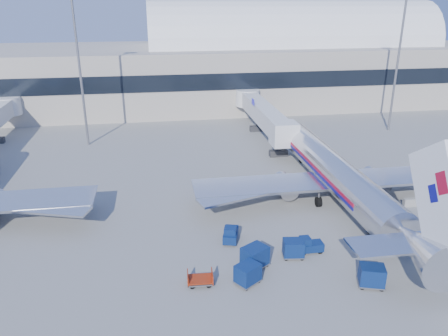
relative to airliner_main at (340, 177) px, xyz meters
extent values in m
plane|color=gray|center=(-10.00, -4.51, -2.93)|extent=(260.00, 260.00, 0.00)
cube|color=#B2AA9E|center=(-35.00, 51.49, 3.07)|extent=(170.00, 28.00, 12.00)
cube|color=black|center=(-35.00, 37.54, 4.07)|extent=(170.00, 0.40, 3.00)
cylinder|color=white|center=(10.00, 51.49, 9.07)|extent=(60.00, 18.00, 18.00)
cylinder|color=silver|center=(0.00, 1.49, -0.03)|extent=(3.80, 28.00, 3.80)
sphere|color=silver|center=(0.00, 15.49, -0.03)|extent=(3.72, 3.72, 3.72)
cone|color=silver|center=(0.00, -15.51, 0.37)|extent=(3.80, 6.00, 3.80)
cube|color=#A70C27|center=(0.00, 2.49, 0.22)|extent=(3.85, 20.16, 0.32)
cube|color=navy|center=(0.00, 2.49, -0.15)|extent=(3.85, 20.16, 0.32)
cube|color=white|center=(0.00, -16.01, 4.77)|extent=(0.35, 7.79, 8.74)
cube|color=silver|center=(0.00, -15.01, 0.57)|extent=(11.00, 3.00, 0.18)
cube|color=silver|center=(0.00, 0.49, -0.63)|extent=(32.00, 5.00, 0.28)
cylinder|color=#B7B7BC|center=(-5.50, 1.99, -1.58)|extent=(2.10, 3.80, 2.10)
cylinder|color=#B7B7BC|center=(5.50, 1.99, -1.58)|extent=(2.10, 3.80, 2.10)
cylinder|color=black|center=(0.00, 12.49, -2.48)|extent=(0.40, 0.90, 0.90)
cube|color=silver|center=(-2.40, 25.49, 1.07)|extent=(2.70, 24.00, 2.70)
cube|color=silver|center=(-2.40, 13.29, 1.07)|extent=(3.40, 3.20, 3.20)
cylinder|color=silver|center=(-2.40, 36.99, 1.07)|extent=(4.40, 4.40, 3.00)
cube|color=#2D2D30|center=(-2.40, 15.49, -1.13)|extent=(0.50, 0.50, 3.00)
cube|color=#2D2D30|center=(-2.40, 15.49, -2.48)|extent=(2.60, 1.00, 0.90)
cube|color=#2D2D30|center=(-2.40, 28.49, -1.13)|extent=(0.50, 0.50, 3.00)
cube|color=#2D2D30|center=(-2.40, 28.49, -2.48)|extent=(2.60, 1.00, 0.90)
cube|color=#1C1B95|center=(-4.00, 25.49, 2.87)|extent=(0.12, 1.40, 0.90)
cylinder|color=silver|center=(-44.40, 36.99, 1.07)|extent=(4.40, 4.40, 3.00)
cylinder|color=slate|center=(-30.00, 25.49, 8.07)|extent=(0.36, 0.36, 22.00)
cylinder|color=slate|center=(20.00, 25.49, 8.07)|extent=(0.36, 0.36, 22.00)
cube|color=#9E9E96|center=(8.00, -2.51, -2.48)|extent=(3.00, 0.55, 0.90)
cube|color=#9E9E96|center=(11.30, -2.51, -2.48)|extent=(3.00, 0.55, 0.90)
cube|color=#0A2051|center=(-6.61, -9.61, -2.39)|extent=(2.28, 1.18, 0.74)
cube|color=#0A2051|center=(-7.11, -9.62, -1.80)|extent=(0.90, 1.00, 0.69)
cylinder|color=black|center=(-5.84, -9.15, -2.65)|extent=(0.55, 0.23, 0.55)
cube|color=#0A2051|center=(1.11, -7.94, -2.31)|extent=(2.65, 2.78, 0.84)
cube|color=#0A2051|center=(0.75, -7.52, -1.65)|extent=(1.50, 1.49, 0.78)
cylinder|color=black|center=(2.08, -8.29, -2.61)|extent=(0.59, 0.63, 0.62)
cube|color=#0A2051|center=(-13.23, -6.57, -2.33)|extent=(1.88, 2.73, 0.81)
cube|color=#0A2051|center=(-13.38, -7.09, -1.68)|extent=(1.31, 1.23, 0.76)
cylinder|color=black|center=(-13.46, -5.60, -2.62)|extent=(0.39, 0.65, 0.61)
cube|color=#0A2051|center=(-8.35, -10.18, -2.01)|extent=(1.90, 1.56, 1.40)
cube|color=slate|center=(-8.35, -10.18, -2.71)|extent=(2.00, 1.62, 0.10)
cylinder|color=black|center=(-7.61, -9.74, -2.73)|extent=(0.40, 0.20, 0.39)
cube|color=#0A2051|center=(-12.00, -11.15, -1.86)|extent=(2.55, 2.40, 1.63)
cube|color=slate|center=(-12.00, -11.15, -2.68)|extent=(2.67, 2.51, 0.11)
cylinder|color=black|center=(-11.66, -10.21, -2.70)|extent=(0.48, 0.39, 0.45)
cube|color=#0A2051|center=(-13.06, -13.26, -1.97)|extent=(2.30, 2.19, 1.46)
cube|color=slate|center=(-13.06, -13.26, -2.71)|extent=(2.41, 2.29, 0.10)
cylinder|color=black|center=(-12.80, -12.41, -2.73)|extent=(0.42, 0.36, 0.40)
cube|color=#0A2051|center=(-3.60, -15.12, -1.94)|extent=(2.23, 1.96, 1.51)
cube|color=slate|center=(-3.60, -15.12, -2.70)|extent=(2.35, 2.04, 0.10)
cylinder|color=black|center=(-2.73, -14.80, -2.72)|extent=(0.45, 0.29, 0.42)
cube|color=#0A2051|center=(4.17, -9.53, -2.05)|extent=(2.01, 1.80, 1.33)
cube|color=slate|center=(4.17, -9.53, -2.72)|extent=(2.11, 1.88, 0.09)
cylinder|color=black|center=(4.96, -9.29, -2.74)|extent=(0.40, 0.27, 0.37)
cube|color=slate|center=(-16.78, -12.82, -2.61)|extent=(2.08, 1.48, 0.11)
cube|color=maroon|center=(-16.78, -12.82, -2.42)|extent=(2.09, 1.53, 0.07)
cylinder|color=black|center=(-16.11, -12.35, -2.74)|extent=(0.37, 0.17, 0.37)
camera|label=1|loc=(-19.52, -41.54, 18.02)|focal=35.00mm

